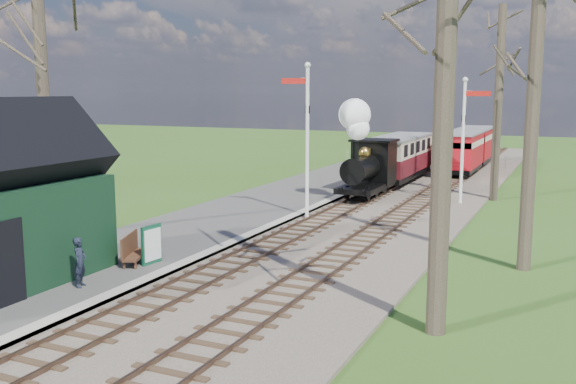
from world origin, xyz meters
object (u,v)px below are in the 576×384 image
Objects in this scene: sign_board at (152,245)px; bench at (133,250)px; semaphore_near at (306,129)px; locomotive at (366,156)px; person at (80,262)px; semaphore_far at (465,131)px; coach at (399,156)px; red_carriage_b at (475,145)px; red_carriage_a at (461,152)px.

sign_board reaches higher than bench.
semaphore_near is 1.35× the size of locomotive.
semaphore_near is 4.05× the size of bench.
locomotive is at bearing -28.08° from person.
semaphore_near is 9.38m from bench.
sign_board is at bearing -27.31° from person.
semaphore_near is 1.09× the size of semaphore_far.
coach reaches higher than bench.
semaphore_near is 0.85× the size of coach.
semaphore_near is at bearing -98.89° from red_carriage_b.
coach reaches higher than red_carriage_b.
locomotive is 2.99× the size of bench.
sign_board is 0.73× the size of bench.
semaphore_near is 11.70m from coach.
locomotive is 4.09× the size of sign_board.
semaphore_near is 5.54× the size of sign_board.
coach is at bearing -104.51° from red_carriage_b.
locomotive is 3.58× the size of person.
sign_board is (-1.18, -8.53, -2.86)m from semaphore_near.
semaphore_near reaches higher than locomotive.
semaphore_far is 1.14× the size of red_carriage_b.
semaphore_far is 18.51m from person.
red_carriage_a is at bearing 78.36° from bench.
locomotive is at bearing 80.02° from bench.
red_carriage_a is 27.57m from person.
semaphore_far reaches higher than bench.
sign_board is (-1.94, -13.95, -1.35)m from locomotive.
semaphore_far is at bearing -79.97° from red_carriage_a.
person is at bearing -97.76° from locomotive.
red_carriage_a is (2.61, 10.61, -0.64)m from locomotive.
bench is at bearing -101.64° from red_carriage_a.
locomotive is at bearing -172.46° from semaphore_far.
bench is (-2.50, -20.20, -0.95)m from coach.
bench is at bearing -99.57° from red_carriage_b.
sign_board is at bearing -97.87° from semaphore_near.
semaphore_near is at bearing -130.60° from semaphore_far.
semaphore_near is 21.89m from red_carriage_b.
semaphore_far is at bearing -41.53° from person.
sign_board is 2.59m from person.
semaphore_near is 9.08m from sign_board.
semaphore_far is at bearing 64.96° from bench.
person is (-2.25, -16.52, -1.27)m from locomotive.
red_carriage_b is (-1.77, 15.53, -1.87)m from semaphore_far.
coach is 1.46× the size of red_carriage_a.
semaphore_far is at bearing 7.54° from locomotive.
red_carriage_b reaches higher than bench.
red_carriage_b reaches higher than sign_board.
locomotive reaches higher than coach.
sign_board is at bearing -98.61° from red_carriage_b.
red_carriage_b is 32.99m from person.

